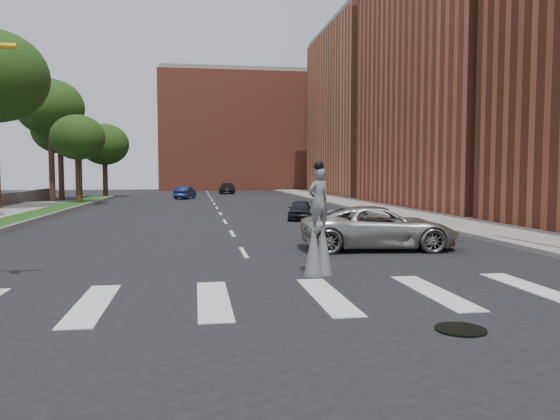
% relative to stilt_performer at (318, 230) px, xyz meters
% --- Properties ---
extents(ground_plane, '(160.00, 160.00, 0.00)m').
position_rel_stilt_performer_xyz_m(ground_plane, '(-1.65, -3.50, -1.26)').
color(ground_plane, black).
rests_on(ground_plane, ground).
extents(grass_median, '(2.00, 60.00, 0.25)m').
position_rel_stilt_performer_xyz_m(grass_median, '(-13.15, 16.50, -1.13)').
color(grass_median, '#184212').
rests_on(grass_median, ground).
extents(median_curb, '(0.20, 60.00, 0.28)m').
position_rel_stilt_performer_xyz_m(median_curb, '(-12.10, 16.50, -1.12)').
color(median_curb, gray).
rests_on(median_curb, ground).
extents(sidewalk_right, '(5.00, 90.00, 0.18)m').
position_rel_stilt_performer_xyz_m(sidewalk_right, '(10.85, 21.50, -1.17)').
color(sidewalk_right, gray).
rests_on(sidewalk_right, ground).
extents(manhole, '(0.90, 0.90, 0.04)m').
position_rel_stilt_performer_xyz_m(manhole, '(1.35, -5.50, -1.24)').
color(manhole, black).
rests_on(manhole, ground).
extents(building_mid, '(16.00, 22.00, 24.00)m').
position_rel_stilt_performer_xyz_m(building_mid, '(20.35, 26.50, 10.74)').
color(building_mid, '#A24B33').
rests_on(building_mid, ground).
extents(building_far, '(16.00, 22.00, 20.00)m').
position_rel_stilt_performer_xyz_m(building_far, '(20.35, 50.50, 8.74)').
color(building_far, '#BB6945').
rests_on(building_far, ground).
extents(building_backdrop, '(26.00, 14.00, 18.00)m').
position_rel_stilt_performer_xyz_m(building_backdrop, '(4.35, 74.50, 7.74)').
color(building_backdrop, '#A24B33').
rests_on(building_backdrop, ground).
extents(stilt_performer, '(0.81, 0.65, 3.13)m').
position_rel_stilt_performer_xyz_m(stilt_performer, '(0.00, 0.00, 0.00)').
color(stilt_performer, '#372116').
rests_on(stilt_performer, ground).
extents(suv_crossing, '(5.92, 3.16, 1.58)m').
position_rel_stilt_performer_xyz_m(suv_crossing, '(3.32, 4.63, -0.47)').
color(suv_crossing, '#B0ADA6').
rests_on(suv_crossing, ground).
extents(car_near, '(2.12, 3.65, 1.17)m').
position_rel_stilt_performer_xyz_m(car_near, '(2.86, 17.33, -0.67)').
color(car_near, black).
rests_on(car_near, ground).
extents(car_mid, '(2.33, 4.16, 1.30)m').
position_rel_stilt_performer_xyz_m(car_mid, '(-4.36, 43.51, -0.61)').
color(car_mid, '#151C4C').
rests_on(car_mid, ground).
extents(car_far, '(2.51, 5.05, 1.41)m').
position_rel_stilt_performer_xyz_m(car_far, '(0.83, 56.94, -0.55)').
color(car_far, black).
rests_on(car_far, ground).
extents(tree_5, '(6.42, 6.42, 11.78)m').
position_rel_stilt_performer_xyz_m(tree_5, '(-17.07, 41.44, 7.74)').
color(tree_5, '#372116').
rests_on(tree_5, ground).
extents(tree_6, '(4.47, 4.47, 7.65)m').
position_rel_stilt_performer_xyz_m(tree_6, '(-13.05, 33.87, 4.42)').
color(tree_6, '#372116').
rests_on(tree_6, ground).
extents(tree_7, '(5.34, 5.34, 8.14)m').
position_rel_stilt_performer_xyz_m(tree_7, '(-13.17, 48.35, 4.57)').
color(tree_7, '#372116').
rests_on(tree_7, ground).
extents(tree_8, '(5.69, 5.69, 9.55)m').
position_rel_stilt_performer_xyz_m(tree_8, '(-16.97, 44.72, 5.83)').
color(tree_8, '#372116').
rests_on(tree_8, ground).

